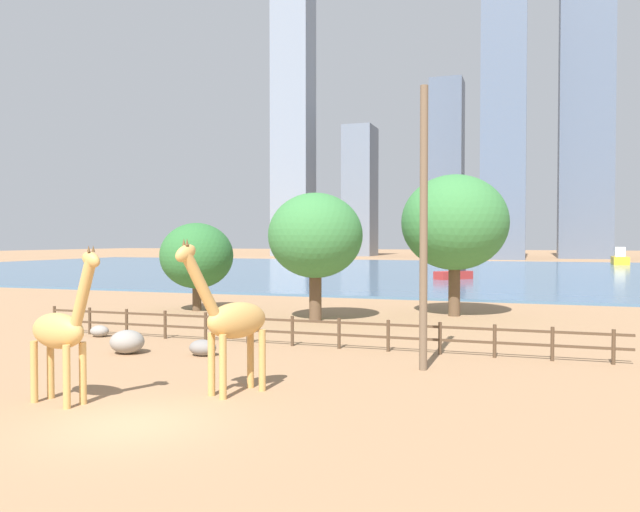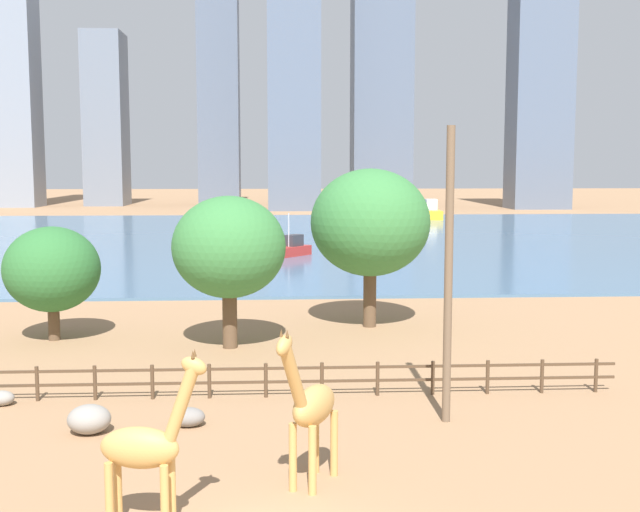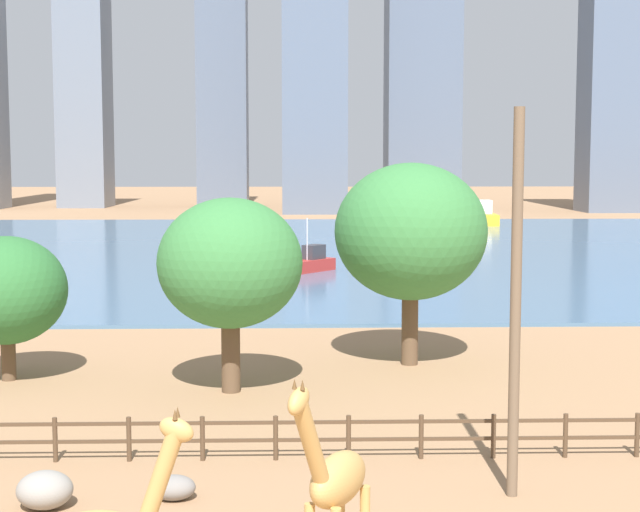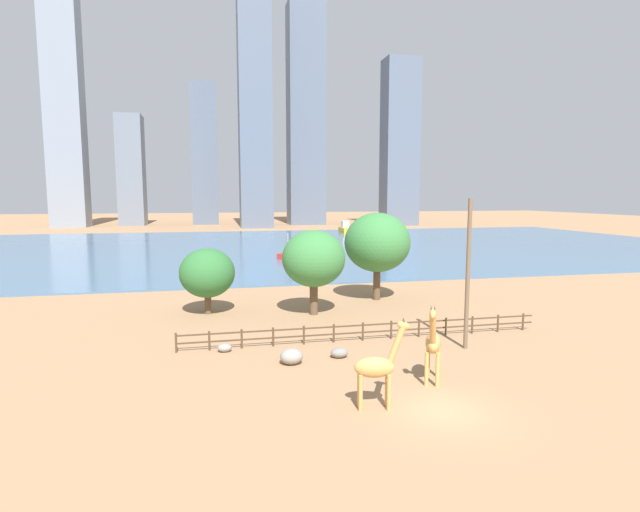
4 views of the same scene
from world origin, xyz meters
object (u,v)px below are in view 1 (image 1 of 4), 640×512
at_px(giraffe_tall, 232,320).
at_px(boat_sailboat, 454,273).
at_px(utility_pole, 424,228).
at_px(giraffe_companion, 61,330).
at_px(boulder_small, 127,342).
at_px(tree_center_broad, 455,223).
at_px(boulder_by_pole, 203,348).
at_px(boat_ferry, 620,259).
at_px(boulder_near_fence, 100,331).
at_px(tree_right_tall, 197,256).
at_px(tree_left_large, 315,236).

relative_size(giraffe_tall, boat_sailboat, 1.04).
bearing_deg(utility_pole, giraffe_companion, -138.79).
bearing_deg(boulder_small, giraffe_companion, -67.26).
relative_size(giraffe_tall, tree_center_broad, 0.54).
bearing_deg(giraffe_companion, boulder_by_pole, 99.23).
relative_size(giraffe_companion, boat_ferry, 0.62).
relative_size(boulder_by_pole, boulder_small, 0.80).
xyz_separation_m(boat_ferry, boat_sailboat, (-23.29, -51.12, -0.37)).
xyz_separation_m(giraffe_tall, boulder_near_fence, (-10.92, 7.92, -1.93)).
height_order(tree_center_broad, tree_right_tall, tree_center_broad).
relative_size(giraffe_companion, boulder_by_pole, 3.97).
xyz_separation_m(boulder_small, tree_left_large, (3.88, 12.14, 4.34)).
xyz_separation_m(tree_left_large, boat_sailboat, (3.64, 37.16, -3.93)).
distance_m(giraffe_companion, tree_center_broad, 25.55).
xyz_separation_m(boulder_near_fence, boulder_small, (3.90, -3.27, 0.20)).
xyz_separation_m(tree_left_large, tree_right_tall, (-8.87, 2.19, -1.26)).
relative_size(boulder_near_fence, boulder_small, 0.66).
xyz_separation_m(giraffe_companion, boat_sailboat, (4.53, 56.45, -1.19)).
bearing_deg(utility_pole, boulder_small, -177.08).
height_order(giraffe_tall, tree_left_large, tree_left_large).
distance_m(utility_pole, boat_sailboat, 49.06).
bearing_deg(boat_sailboat, boulder_small, 31.29).
bearing_deg(utility_pole, boat_ferry, 79.24).
bearing_deg(tree_left_large, boat_ferry, 73.03).
xyz_separation_m(giraffe_tall, boulder_small, (-7.02, 4.65, -1.73)).
height_order(utility_pole, tree_right_tall, utility_pole).
xyz_separation_m(boulder_near_fence, boat_sailboat, (11.42, 46.03, 0.61)).
bearing_deg(giraffe_tall, boat_sailboat, -153.00).
xyz_separation_m(boulder_by_pole, tree_center_broad, (8.00, 16.27, 5.30)).
distance_m(boat_ferry, boat_sailboat, 56.17).
xyz_separation_m(giraffe_companion, tree_left_large, (0.88, 19.29, 2.75)).
distance_m(boulder_by_pole, tree_center_broad, 18.89).
relative_size(boulder_small, tree_center_broad, 0.16).
bearing_deg(boulder_near_fence, boat_sailboat, 76.07).
relative_size(boulder_by_pole, tree_center_broad, 0.13).
height_order(giraffe_tall, boulder_by_pole, giraffe_tall).
bearing_deg(boulder_by_pole, boulder_near_fence, 158.75).
bearing_deg(tree_center_broad, boulder_small, -123.53).
distance_m(tree_center_broad, boat_sailboat, 33.03).
xyz_separation_m(boulder_by_pole, boat_sailboat, (4.38, 48.76, 0.56)).
height_order(giraffe_companion, boulder_near_fence, giraffe_companion).
xyz_separation_m(giraffe_tall, tree_left_large, (-3.14, 16.79, 2.61)).
bearing_deg(giraffe_companion, tree_center_broad, 81.52).
height_order(giraffe_tall, boulder_near_fence, giraffe_tall).
relative_size(utility_pole, tree_center_broad, 1.17).
xyz_separation_m(boulder_near_fence, tree_right_tall, (-1.09, 11.06, 3.28)).
bearing_deg(boat_ferry, boulder_near_fence, -17.41).
xyz_separation_m(giraffe_companion, boat_ferry, (27.82, 107.57, -0.81)).
relative_size(giraffe_tall, tree_left_large, 0.64).
height_order(boulder_small, tree_right_tall, tree_right_tall).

